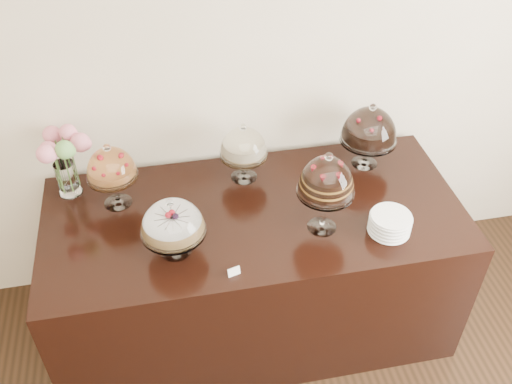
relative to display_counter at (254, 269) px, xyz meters
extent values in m
cube|color=beige|center=(0.10, 0.55, 1.05)|extent=(5.00, 0.04, 3.00)
cube|color=black|center=(0.00, 0.00, 0.00)|extent=(2.20, 1.00, 0.90)
cone|color=white|center=(-0.43, -0.20, 0.46)|extent=(0.15, 0.15, 0.02)
cylinder|color=white|center=(-0.43, -0.20, 0.53)|extent=(0.03, 0.03, 0.11)
cylinder|color=white|center=(-0.43, -0.20, 0.59)|extent=(0.31, 0.31, 0.01)
cylinder|color=#A9814B|center=(-0.43, -0.20, 0.62)|extent=(0.27, 0.27, 0.06)
sphere|color=#B50E1E|center=(-0.36, -0.18, 0.66)|extent=(0.02, 0.02, 0.02)
sphere|color=#B50E1E|center=(-0.48, -0.15, 0.66)|extent=(0.02, 0.02, 0.02)
sphere|color=#B50E1E|center=(-0.44, -0.27, 0.66)|extent=(0.02, 0.02, 0.02)
sphere|color=white|center=(-0.43, -0.20, 0.76)|extent=(0.04, 0.04, 0.04)
cone|color=white|center=(0.32, -0.18, 0.46)|extent=(0.15, 0.15, 0.02)
cylinder|color=white|center=(0.32, -0.18, 0.58)|extent=(0.03, 0.03, 0.21)
cylinder|color=white|center=(0.32, -0.18, 0.69)|extent=(0.28, 0.28, 0.01)
cylinder|color=black|center=(0.32, -0.18, 0.75)|extent=(0.21, 0.21, 0.10)
sphere|color=#B50E1E|center=(0.37, -0.16, 0.81)|extent=(0.02, 0.02, 0.02)
sphere|color=#B50E1E|center=(0.32, -0.12, 0.81)|extent=(0.02, 0.02, 0.02)
sphere|color=#B50E1E|center=(0.26, -0.16, 0.81)|extent=(0.02, 0.02, 0.02)
sphere|color=#B50E1E|center=(0.28, -0.22, 0.81)|extent=(0.02, 0.02, 0.02)
sphere|color=#B50E1E|center=(0.35, -0.22, 0.81)|extent=(0.02, 0.02, 0.02)
sphere|color=white|center=(0.32, -0.18, 0.90)|extent=(0.04, 0.04, 0.04)
cone|color=white|center=(0.00, 0.30, 0.46)|extent=(0.15, 0.15, 0.02)
cylinder|color=white|center=(0.00, 0.30, 0.54)|extent=(0.03, 0.03, 0.13)
cylinder|color=white|center=(0.00, 0.30, 0.61)|extent=(0.27, 0.27, 0.01)
cylinder|color=beige|center=(0.00, 0.30, 0.65)|extent=(0.21, 0.21, 0.06)
sphere|color=white|center=(0.00, 0.30, 0.78)|extent=(0.04, 0.04, 0.04)
cone|color=white|center=(0.71, 0.29, 0.46)|extent=(0.15, 0.15, 0.02)
cylinder|color=white|center=(0.71, 0.29, 0.54)|extent=(0.03, 0.03, 0.14)
cylinder|color=white|center=(0.71, 0.29, 0.62)|extent=(0.32, 0.32, 0.01)
cylinder|color=black|center=(0.71, 0.29, 0.66)|extent=(0.26, 0.26, 0.08)
sphere|color=#B50E1E|center=(0.78, 0.31, 0.71)|extent=(0.02, 0.02, 0.02)
sphere|color=#B50E1E|center=(0.65, 0.34, 0.71)|extent=(0.02, 0.02, 0.02)
sphere|color=#B50E1E|center=(0.69, 0.22, 0.71)|extent=(0.02, 0.02, 0.02)
sphere|color=white|center=(0.71, 0.29, 0.83)|extent=(0.04, 0.04, 0.04)
cone|color=white|center=(-0.70, 0.21, 0.46)|extent=(0.15, 0.15, 0.02)
cylinder|color=white|center=(-0.70, 0.21, 0.55)|extent=(0.03, 0.03, 0.16)
cylinder|color=white|center=(-0.70, 0.21, 0.64)|extent=(0.26, 0.26, 0.01)
cylinder|color=#D0803D|center=(-0.70, 0.21, 0.66)|extent=(0.21, 0.21, 0.04)
sphere|color=#B50E1E|center=(-0.64, 0.23, 0.69)|extent=(0.02, 0.02, 0.02)
sphere|color=#B50E1E|center=(-0.69, 0.27, 0.69)|extent=(0.02, 0.02, 0.02)
sphere|color=#B50E1E|center=(-0.74, 0.25, 0.69)|extent=(0.02, 0.02, 0.02)
sphere|color=#B50E1E|center=(-0.75, 0.20, 0.69)|extent=(0.02, 0.02, 0.02)
sphere|color=#B50E1E|center=(-0.71, 0.16, 0.69)|extent=(0.02, 0.02, 0.02)
sphere|color=#B50E1E|center=(-0.66, 0.17, 0.69)|extent=(0.02, 0.02, 0.02)
sphere|color=white|center=(-0.70, 0.21, 0.81)|extent=(0.04, 0.04, 0.04)
cylinder|color=white|center=(-0.95, 0.35, 0.55)|extent=(0.11, 0.11, 0.19)
cylinder|color=#476B2D|center=(-0.90, 0.36, 0.62)|extent=(0.01, 0.01, 0.27)
sphere|color=pink|center=(-0.84, 0.37, 0.76)|extent=(0.10, 0.10, 0.10)
cylinder|color=#476B2D|center=(-0.93, 0.38, 0.64)|extent=(0.01, 0.01, 0.30)
sphere|color=pink|center=(-0.90, 0.42, 0.79)|extent=(0.09, 0.09, 0.09)
cylinder|color=#476B2D|center=(-0.97, 0.41, 0.62)|extent=(0.01, 0.01, 0.26)
sphere|color=pink|center=(-0.99, 0.47, 0.75)|extent=(0.10, 0.10, 0.10)
cylinder|color=#476B2D|center=(-0.98, 0.35, 0.61)|extent=(0.01, 0.01, 0.25)
sphere|color=pink|center=(-1.01, 0.36, 0.74)|extent=(0.09, 0.09, 0.09)
cylinder|color=#476B2D|center=(-0.97, 0.29, 0.65)|extent=(0.01, 0.01, 0.31)
sphere|color=pink|center=(-0.99, 0.23, 0.80)|extent=(0.10, 0.10, 0.10)
cylinder|color=#476B2D|center=(-0.93, 0.30, 0.65)|extent=(0.01, 0.01, 0.31)
sphere|color=#639C4B|center=(-0.90, 0.25, 0.80)|extent=(0.10, 0.10, 0.10)
cylinder|color=white|center=(0.64, -0.27, 0.45)|extent=(0.21, 0.21, 0.01)
cylinder|color=white|center=(0.64, -0.27, 0.47)|extent=(0.20, 0.20, 0.01)
cylinder|color=white|center=(0.64, -0.27, 0.48)|extent=(0.21, 0.21, 0.01)
cylinder|color=white|center=(0.64, -0.27, 0.49)|extent=(0.20, 0.20, 0.01)
cylinder|color=white|center=(0.64, -0.27, 0.50)|extent=(0.21, 0.21, 0.01)
cylinder|color=white|center=(0.64, -0.27, 0.51)|extent=(0.20, 0.20, 0.01)
cylinder|color=white|center=(0.64, -0.27, 0.52)|extent=(0.21, 0.21, 0.01)
cylinder|color=white|center=(0.64, -0.27, 0.53)|extent=(0.20, 0.20, 0.01)
cylinder|color=white|center=(0.64, -0.27, 0.54)|extent=(0.21, 0.21, 0.01)
cylinder|color=white|center=(0.64, -0.27, 0.55)|extent=(0.20, 0.20, 0.01)
cube|color=white|center=(-0.17, -0.41, 0.47)|extent=(0.06, 0.03, 0.04)
camera|label=1|loc=(-0.41, -2.16, 2.47)|focal=40.00mm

